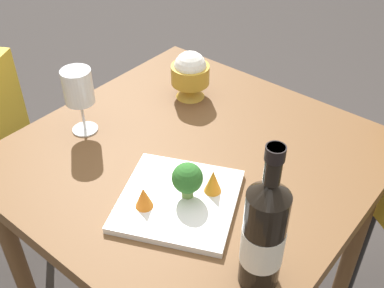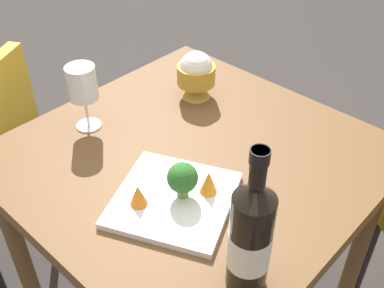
{
  "view_description": "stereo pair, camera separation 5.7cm",
  "coord_description": "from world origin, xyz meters",
  "px_view_note": "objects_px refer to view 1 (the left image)",
  "views": [
    {
      "loc": [
        -0.7,
        -0.57,
        1.46
      ],
      "look_at": [
        0.0,
        0.0,
        0.75
      ],
      "focal_mm": 43.91,
      "sensor_mm": 36.0,
      "label": 1
    },
    {
      "loc": [
        -0.66,
        -0.62,
        1.46
      ],
      "look_at": [
        0.0,
        0.0,
        0.75
      ],
      "focal_mm": 43.91,
      "sensor_mm": 36.0,
      "label": 2
    }
  ],
  "objects_px": {
    "wine_glass": "(78,88)",
    "serving_plate": "(178,200)",
    "broccoli_floret": "(187,179)",
    "carrot_garnish_left": "(144,197)",
    "rice_bowl": "(190,74)",
    "carrot_garnish_right": "(213,181)",
    "wine_bottle": "(264,235)"
  },
  "relations": [
    {
      "from": "wine_glass",
      "to": "serving_plate",
      "type": "height_order",
      "value": "wine_glass"
    },
    {
      "from": "serving_plate",
      "to": "broccoli_floret",
      "type": "distance_m",
      "value": 0.06
    },
    {
      "from": "broccoli_floret",
      "to": "carrot_garnish_left",
      "type": "bearing_deg",
      "value": 148.45
    },
    {
      "from": "rice_bowl",
      "to": "broccoli_floret",
      "type": "bearing_deg",
      "value": -141.37
    },
    {
      "from": "carrot_garnish_right",
      "to": "carrot_garnish_left",
      "type": "bearing_deg",
      "value": 146.82
    },
    {
      "from": "wine_glass",
      "to": "rice_bowl",
      "type": "xyz_separation_m",
      "value": [
        0.31,
        -0.11,
        -0.05
      ]
    },
    {
      "from": "rice_bowl",
      "to": "carrot_garnish_left",
      "type": "height_order",
      "value": "rice_bowl"
    },
    {
      "from": "broccoli_floret",
      "to": "wine_glass",
      "type": "bearing_deg",
      "value": 85.31
    },
    {
      "from": "wine_bottle",
      "to": "wine_glass",
      "type": "distance_m",
      "value": 0.62
    },
    {
      "from": "wine_bottle",
      "to": "broccoli_floret",
      "type": "xyz_separation_m",
      "value": [
        0.07,
        0.23,
        -0.06
      ]
    },
    {
      "from": "wine_bottle",
      "to": "carrot_garnish_left",
      "type": "xyz_separation_m",
      "value": [
        -0.01,
        0.28,
        -0.08
      ]
    },
    {
      "from": "wine_bottle",
      "to": "carrot_garnish_right",
      "type": "bearing_deg",
      "value": 58.61
    },
    {
      "from": "wine_glass",
      "to": "broccoli_floret",
      "type": "bearing_deg",
      "value": -94.69
    },
    {
      "from": "wine_bottle",
      "to": "carrot_garnish_left",
      "type": "relative_size",
      "value": 6.11
    },
    {
      "from": "wine_glass",
      "to": "carrot_garnish_left",
      "type": "bearing_deg",
      "value": -109.17
    },
    {
      "from": "rice_bowl",
      "to": "broccoli_floret",
      "type": "height_order",
      "value": "rice_bowl"
    },
    {
      "from": "rice_bowl",
      "to": "carrot_garnish_right",
      "type": "relative_size",
      "value": 2.48
    },
    {
      "from": "rice_bowl",
      "to": "serving_plate",
      "type": "height_order",
      "value": "rice_bowl"
    },
    {
      "from": "wine_bottle",
      "to": "wine_glass",
      "type": "height_order",
      "value": "wine_bottle"
    },
    {
      "from": "serving_plate",
      "to": "broccoli_floret",
      "type": "relative_size",
      "value": 3.85
    },
    {
      "from": "serving_plate",
      "to": "carrot_garnish_right",
      "type": "distance_m",
      "value": 0.09
    },
    {
      "from": "carrot_garnish_left",
      "to": "broccoli_floret",
      "type": "bearing_deg",
      "value": -31.55
    },
    {
      "from": "rice_bowl",
      "to": "carrot_garnish_left",
      "type": "xyz_separation_m",
      "value": [
        -0.42,
        -0.22,
        -0.03
      ]
    },
    {
      "from": "broccoli_floret",
      "to": "carrot_garnish_left",
      "type": "relative_size",
      "value": 1.66
    },
    {
      "from": "serving_plate",
      "to": "broccoli_floret",
      "type": "height_order",
      "value": "broccoli_floret"
    },
    {
      "from": "broccoli_floret",
      "to": "carrot_garnish_left",
      "type": "distance_m",
      "value": 0.1
    },
    {
      "from": "broccoli_floret",
      "to": "carrot_garnish_right",
      "type": "relative_size",
      "value": 1.5
    },
    {
      "from": "carrot_garnish_left",
      "to": "rice_bowl",
      "type": "bearing_deg",
      "value": 27.45
    },
    {
      "from": "rice_bowl",
      "to": "carrot_garnish_left",
      "type": "bearing_deg",
      "value": -152.55
    },
    {
      "from": "wine_glass",
      "to": "serving_plate",
      "type": "relative_size",
      "value": 0.54
    },
    {
      "from": "wine_bottle",
      "to": "rice_bowl",
      "type": "distance_m",
      "value": 0.65
    },
    {
      "from": "wine_glass",
      "to": "broccoli_floret",
      "type": "xyz_separation_m",
      "value": [
        -0.03,
        -0.38,
        -0.06
      ]
    }
  ]
}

